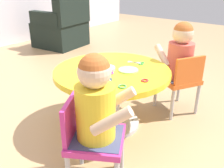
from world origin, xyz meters
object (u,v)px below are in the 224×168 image
(child_chair_left, at_px, (90,138))
(seated_child_left, at_px, (96,102))
(craft_table, at_px, (112,84))
(craft_scissors, at_px, (138,63))
(rolling_pin, at_px, (105,76))
(child_chair_right, at_px, (180,80))
(seated_child_right, at_px, (180,53))
(armchair_dark, at_px, (62,28))

(child_chair_left, distance_m, seated_child_left, 0.23)
(craft_table, xyz_separation_m, craft_scissors, (0.24, -0.08, 0.12))
(rolling_pin, bearing_deg, child_chair_right, -18.47)
(child_chair_right, height_order, seated_child_right, seated_child_right)
(seated_child_left, height_order, armchair_dark, armchair_dark)
(seated_child_right, bearing_deg, armchair_dark, 71.30)
(craft_table, distance_m, child_chair_left, 0.62)
(seated_child_left, distance_m, child_chair_right, 1.08)
(armchair_dark, height_order, craft_scissors, armchair_dark)
(seated_child_right, distance_m, rolling_pin, 0.76)
(armchair_dark, bearing_deg, craft_table, -122.51)
(child_chair_left, relative_size, seated_child_left, 1.05)
(seated_child_left, distance_m, craft_scissors, 0.80)
(seated_child_right, xyz_separation_m, rolling_pin, (-0.73, 0.20, -0.03))
(craft_scissors, bearing_deg, craft_table, 161.31)
(craft_table, relative_size, child_chair_right, 1.63)
(craft_table, relative_size, child_chair_left, 1.63)
(child_chair_right, relative_size, craft_scissors, 3.78)
(child_chair_right, distance_m, seated_child_right, 0.23)
(child_chair_left, bearing_deg, seated_child_left, -59.50)
(child_chair_right, xyz_separation_m, craft_scissors, (-0.29, 0.25, 0.18))
(craft_table, distance_m, rolling_pin, 0.25)
(child_chair_right, bearing_deg, craft_scissors, 139.36)
(rolling_pin, relative_size, craft_scissors, 1.45)
(seated_child_left, height_order, craft_scissors, seated_child_left)
(seated_child_left, xyz_separation_m, craft_scissors, (0.76, 0.24, -0.05))
(seated_child_left, bearing_deg, child_chair_left, 120.50)
(child_chair_left, relative_size, craft_scissors, 3.78)
(craft_scissors, bearing_deg, seated_child_right, -34.63)
(seated_child_left, height_order, seated_child_right, same)
(child_chair_left, bearing_deg, armchair_dark, 51.73)
(armchair_dark, bearing_deg, child_chair_right, -108.85)
(child_chair_left, bearing_deg, craft_scissors, 14.49)
(craft_table, xyz_separation_m, child_chair_left, (-0.55, -0.28, -0.06))
(seated_child_right, distance_m, armchair_dark, 2.58)
(child_chair_left, relative_size, rolling_pin, 2.60)
(child_chair_left, distance_m, armchair_dark, 3.10)
(child_chair_right, xyz_separation_m, armchair_dark, (0.84, 2.47, 0.00))
(child_chair_left, relative_size, armchair_dark, 0.63)
(craft_table, bearing_deg, child_chair_right, -31.95)
(craft_table, bearing_deg, seated_child_left, -149.02)
(armchair_dark, relative_size, rolling_pin, 4.13)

